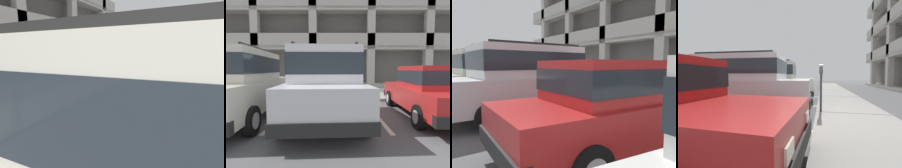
# 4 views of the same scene
# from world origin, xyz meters

# --- Properties ---
(ground_plane) EXTENTS (80.00, 80.00, 0.10)m
(ground_plane) POSITION_xyz_m (0.00, 0.00, -0.05)
(ground_plane) COLOR #565659
(sidewalk) EXTENTS (40.00, 2.20, 0.12)m
(sidewalk) POSITION_xyz_m (0.00, 1.30, 0.06)
(sidewalk) COLOR gray
(sidewalk) RESTS_ON ground_plane
(parking_stall_lines) EXTENTS (11.73, 4.80, 0.01)m
(parking_stall_lines) POSITION_xyz_m (1.45, -1.40, 0.00)
(parking_stall_lines) COLOR silver
(parking_stall_lines) RESTS_ON ground_plane
(silver_suv) EXTENTS (2.21, 4.88, 2.03)m
(silver_suv) POSITION_xyz_m (-0.12, -2.39, 1.09)
(silver_suv) COLOR silver
(silver_suv) RESTS_ON ground_plane
(red_sedan) EXTENTS (2.26, 4.91, 2.03)m
(red_sedan) POSITION_xyz_m (-2.65, -2.44, 1.09)
(red_sedan) COLOR beige
(red_sedan) RESTS_ON ground_plane
(parking_meter_near) EXTENTS (0.35, 0.12, 1.50)m
(parking_meter_near) POSITION_xyz_m (-0.07, 0.35, 1.24)
(parking_meter_near) COLOR #47474C
(parking_meter_near) RESTS_ON sidewalk
(parking_meter_far) EXTENTS (0.15, 0.12, 1.41)m
(parking_meter_far) POSITION_xyz_m (-5.87, 0.35, 1.05)
(parking_meter_far) COLOR #47474C
(parking_meter_far) RESTS_ON sidewalk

